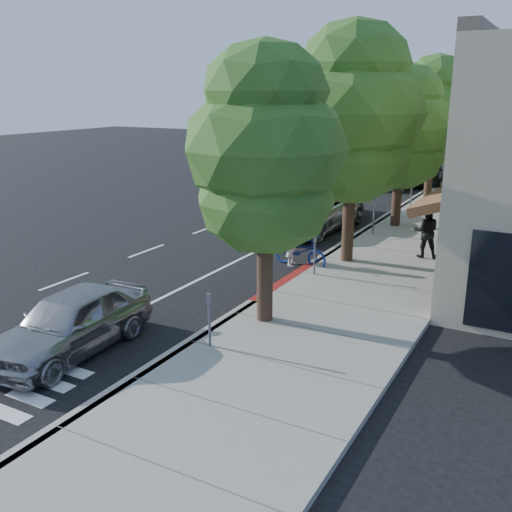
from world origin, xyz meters
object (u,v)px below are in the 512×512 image
Objects in this scene: cyclist at (292,240)px; dark_suv_far at (427,172)px; street_tree_4 at (456,116)px; street_tree_1 at (353,116)px; street_tree_2 at (402,129)px; bicycle at (300,251)px; silver_suv at (311,211)px; street_tree_5 at (472,113)px; near_car_a at (71,322)px; dark_sedan at (336,202)px; street_tree_3 at (434,113)px; street_tree_0 at (265,153)px; pedestrian at (426,231)px; white_pickup at (398,175)px.

dark_suv_far is at bearing -9.60° from cyclist.
street_tree_4 is at bearing -14.43° from cyclist.
street_tree_2 is at bearing 90.00° from street_tree_1.
street_tree_1 is at bearing -92.91° from dark_suv_far.
cyclist reaches higher than bicycle.
cyclist reaches higher than silver_suv.
near_car_a is (-3.10, -33.50, -3.52)m from street_tree_5.
street_tree_5 reaches higher than dark_sedan.
street_tree_3 is 1.75× the size of near_car_a.
cyclist is 8.63m from near_car_a.
cyclist is at bearing -68.97° from silver_suv.
street_tree_3 is (0.00, 18.00, 0.35)m from street_tree_0.
street_tree_4 is at bearing 81.85° from silver_suv.
bicycle is 0.35× the size of silver_suv.
street_tree_0 is at bearing 55.78° from pedestrian.
street_tree_0 reaches higher than street_tree_2.
street_tree_0 is 6.03m from street_tree_1.
bicycle is at bearing -99.61° from cyclist.
pedestrian reaches higher than near_car_a.
street_tree_0 is 3.77× the size of pedestrian.
cyclist is 0.98× the size of pedestrian.
cyclist reaches higher than near_car_a.
near_car_a reaches higher than white_pickup.
bicycle is (-1.30, -19.00, -3.75)m from street_tree_4.
dark_sedan is 2.42× the size of pedestrian.
cyclist is at bearing 77.57° from near_car_a.
street_tree_2 is at bearing -90.66° from dark_suv_far.
street_tree_1 is at bearing -42.73° from bicycle.
street_tree_0 reaches higher than dark_suv_far.
dark_sedan is 7.50m from pedestrian.
street_tree_2 is 3.75× the size of pedestrian.
street_tree_3 is at bearing 90.00° from street_tree_1.
dark_sedan is (-1.80, 7.91, 0.19)m from bicycle.
dark_sedan is at bearing 94.33° from silver_suv.
bicycle is at bearing -95.71° from street_tree_3.
street_tree_3 reaches higher than street_tree_5.
street_tree_0 is at bearing -80.42° from dark_sedan.
street_tree_3 is at bearing 90.00° from street_tree_2.
white_pickup is at bearing 85.16° from dark_sedan.
street_tree_2 is at bearing 90.00° from street_tree_0.
street_tree_5 is at bearing -13.28° from cyclist.
street_tree_2 is 1.55× the size of dark_sedan.
silver_suv is 1.20× the size of white_pickup.
street_tree_4 reaches higher than street_tree_0.
white_pickup is at bearing -112.77° from street_tree_5.
street_tree_3 is 8.04m from dark_suv_far.
street_tree_5 is at bearing 90.00° from street_tree_2.
white_pickup is (-2.94, -1.00, -3.58)m from street_tree_4.
pedestrian is (2.24, -22.35, -3.18)m from street_tree_5.
street_tree_5 reaches higher than dark_suv_far.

